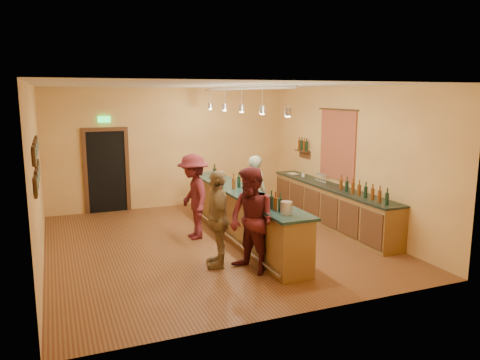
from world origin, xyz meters
name	(u,v)px	position (x,y,z in m)	size (l,w,h in m)	color
floor	(213,242)	(0.00, 0.00, 0.00)	(7.00, 7.00, 0.00)	#5F2B1B
ceiling	(211,85)	(0.00, 0.00, 3.20)	(6.50, 7.00, 0.02)	silver
wall_back	(171,148)	(0.00, 3.50, 1.60)	(6.50, 0.02, 3.20)	#C68A4A
wall_front	(296,203)	(0.00, -3.50, 1.60)	(6.50, 0.02, 3.20)	#C68A4A
wall_left	(37,177)	(-3.25, 0.00, 1.60)	(0.02, 7.00, 3.20)	#C68A4A
wall_right	(348,158)	(3.25, 0.00, 1.60)	(0.02, 7.00, 3.20)	#C68A4A
doorway	(107,169)	(-1.70, 3.47, 1.13)	(1.15, 0.09, 2.48)	black
tapestry	(337,145)	(3.23, 0.40, 1.85)	(0.03, 1.40, 1.60)	#A4202E
bottle_shelf	(303,147)	(3.17, 1.90, 1.67)	(0.17, 0.55, 0.54)	#482915
picture_grid	(37,163)	(-3.21, -0.75, 1.95)	(0.06, 2.20, 0.70)	#382111
back_counter	(331,205)	(2.97, 0.18, 0.49)	(0.60, 4.55, 1.27)	brown
tasting_bar	(242,211)	(0.64, 0.00, 0.61)	(0.73, 5.10, 1.38)	brown
pendant_track	(242,96)	(0.64, 0.00, 2.98)	(0.11, 4.60, 0.50)	silver
bartender	(256,193)	(1.21, 0.53, 0.85)	(0.62, 0.41, 1.70)	gray
customer_a	(252,221)	(0.09, -1.81, 0.91)	(0.89, 0.69, 1.83)	#59191E
customer_b	(218,219)	(-0.34, -1.30, 0.86)	(1.01, 0.42, 1.73)	#997A51
customer_c	(194,197)	(-0.27, 0.44, 0.91)	(1.17, 0.67, 1.81)	#59191E
bar_stool	(255,187)	(1.92, 2.20, 0.63)	(0.37, 0.37, 0.77)	#8E5F40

